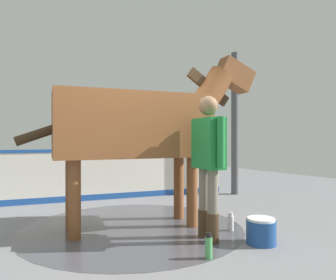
% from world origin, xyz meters
% --- Properties ---
extents(ground_plane, '(16.00, 16.00, 0.02)m').
position_xyz_m(ground_plane, '(0.00, 0.00, -0.01)').
color(ground_plane, gray).
extents(wet_patch, '(3.09, 3.09, 0.00)m').
position_xyz_m(wet_patch, '(0.26, -0.24, 0.00)').
color(wet_patch, '#4C4C54').
rests_on(wet_patch, ground).
extents(barrier_wall, '(1.19, 5.26, 1.04)m').
position_xyz_m(barrier_wall, '(2.45, -0.70, 0.48)').
color(barrier_wall, silver).
rests_on(barrier_wall, ground).
extents(roof_post_near, '(0.16, 0.16, 3.19)m').
position_xyz_m(roof_post_near, '(1.43, -3.39, 1.59)').
color(roof_post_near, '#4C4C51').
rests_on(roof_post_near, ground).
extents(horse, '(1.30, 3.47, 2.54)m').
position_xyz_m(horse, '(0.24, -0.36, 1.45)').
color(horse, brown).
rests_on(horse, ground).
extents(handler, '(0.69, 0.32, 1.78)m').
position_xyz_m(handler, '(-0.73, -0.78, 1.04)').
color(handler, '#47331E').
rests_on(handler, ground).
extents(wash_bucket, '(0.35, 0.35, 0.31)m').
position_xyz_m(wash_bucket, '(-1.20, -1.21, 0.15)').
color(wash_bucket, '#1E478C').
rests_on(wash_bucket, ground).
extents(bottle_shampoo, '(0.08, 0.08, 0.25)m').
position_xyz_m(bottle_shampoo, '(-0.60, -1.30, 0.11)').
color(bottle_shampoo, white).
rests_on(bottle_shampoo, ground).
extents(bottle_spray, '(0.08, 0.08, 0.27)m').
position_xyz_m(bottle_spray, '(-1.21, -0.38, 0.12)').
color(bottle_spray, '#4CA559').
rests_on(bottle_spray, ground).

